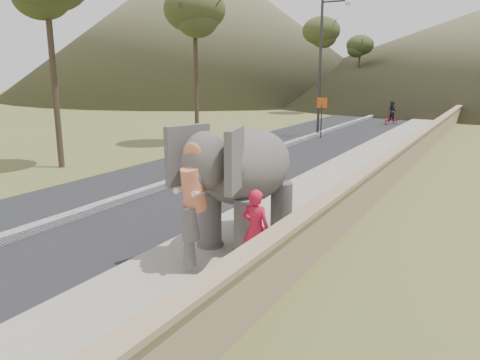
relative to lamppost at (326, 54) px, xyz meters
name	(u,v)px	position (x,y,z in m)	size (l,w,h in m)	color
ground	(236,251)	(4.69, -18.78, -4.87)	(160.00, 160.00, 0.00)	olive
road	(250,159)	(-0.31, -8.78, -4.86)	(7.00, 120.00, 0.03)	black
median	(250,157)	(-0.31, -8.78, -4.76)	(0.35, 120.00, 0.22)	black
walkway	(359,168)	(4.69, -8.78, -4.80)	(3.00, 120.00, 0.15)	#9E9687
parapet	(402,161)	(6.34, -8.78, -4.32)	(0.30, 120.00, 1.10)	tan
lamppost	(326,54)	(0.00, 0.00, 0.00)	(1.76, 0.36, 8.00)	#28282D
signboard	(322,111)	(0.19, -0.82, -3.23)	(0.60, 0.08, 2.40)	#2D2D33
hill_left	(200,24)	(-33.31, 36.22, 6.13)	(60.00, 60.00, 22.00)	brown
elephant_and_man	(247,183)	(4.71, -18.30, -3.39)	(2.23, 3.77, 2.69)	#615C58
motorcyclist	(392,115)	(2.31, 8.62, -4.18)	(1.07, 1.64, 1.76)	maroon
trees	(434,70)	(4.99, 8.57, -0.91)	(47.42, 45.40, 8.96)	#473828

